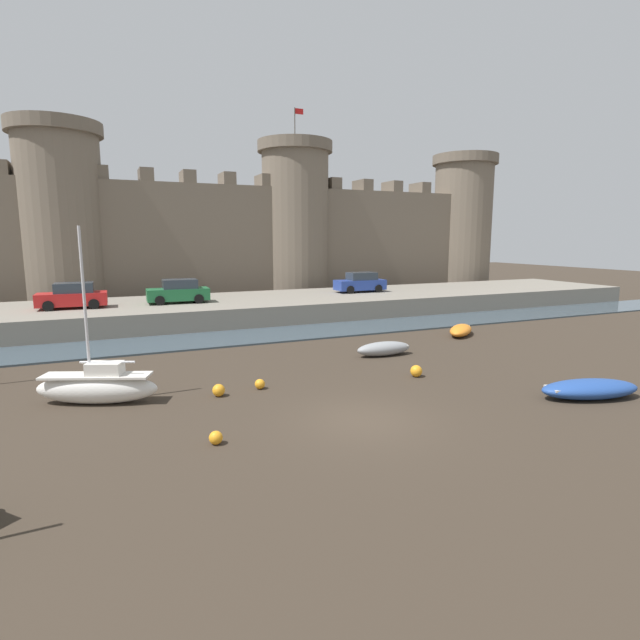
% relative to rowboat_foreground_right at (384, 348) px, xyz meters
% --- Properties ---
extents(ground_plane, '(160.00, 160.00, 0.00)m').
position_rel_rowboat_foreground_right_xyz_m(ground_plane, '(-5.27, -7.51, -0.37)').
color(ground_plane, '#382D23').
extents(water_channel, '(80.00, 4.50, 0.10)m').
position_rel_rowboat_foreground_right_xyz_m(water_channel, '(-5.27, 7.18, -0.32)').
color(water_channel, '#3D4C56').
rests_on(water_channel, ground).
extents(quay_road, '(71.83, 10.00, 1.41)m').
position_rel_rowboat_foreground_right_xyz_m(quay_road, '(-5.27, 14.43, 0.34)').
color(quay_road, gray).
rests_on(quay_road, ground).
extents(castle, '(66.84, 7.01, 17.71)m').
position_rel_rowboat_foreground_right_xyz_m(castle, '(-5.27, 24.39, 6.18)').
color(castle, '#706354').
rests_on(castle, ground).
extents(rowboat_foreground_right, '(2.95, 1.06, 0.71)m').
position_rel_rowboat_foreground_right_xyz_m(rowboat_foreground_right, '(0.00, 0.00, 0.00)').
color(rowboat_foreground_right, gray).
rests_on(rowboat_foreground_right, ground).
extents(sailboat_near_channel_right, '(4.34, 2.59, 6.24)m').
position_rel_rowboat_foreground_right_xyz_m(sailboat_near_channel_right, '(-13.10, -2.18, 0.26)').
color(sailboat_near_channel_right, silver).
rests_on(sailboat_near_channel_right, ground).
extents(rowboat_midflat_right, '(3.99, 2.33, 0.70)m').
position_rel_rowboat_foreground_right_xyz_m(rowboat_midflat_right, '(3.43, -8.86, -0.00)').
color(rowboat_midflat_right, '#234793').
rests_on(rowboat_midflat_right, ground).
extents(rowboat_foreground_centre, '(3.09, 2.89, 0.63)m').
position_rel_rowboat_foreground_right_xyz_m(rowboat_foreground_centre, '(6.98, 2.65, -0.04)').
color(rowboat_foreground_centre, orange).
rests_on(rowboat_foreground_centre, ground).
extents(mooring_buoy_off_centre, '(0.47, 0.47, 0.47)m').
position_rel_rowboat_foreground_right_xyz_m(mooring_buoy_off_centre, '(-9.01, -3.14, -0.14)').
color(mooring_buoy_off_centre, orange).
rests_on(mooring_buoy_off_centre, ground).
extents(mooring_buoy_near_channel, '(0.50, 0.50, 0.50)m').
position_rel_rowboat_foreground_right_xyz_m(mooring_buoy_near_channel, '(-0.75, -3.90, -0.12)').
color(mooring_buoy_near_channel, orange).
rests_on(mooring_buoy_near_channel, ground).
extents(mooring_buoy_mid_mud, '(0.39, 0.39, 0.39)m').
position_rel_rowboat_foreground_right_xyz_m(mooring_buoy_mid_mud, '(-10.04, -7.46, -0.17)').
color(mooring_buoy_mid_mud, orange).
rests_on(mooring_buoy_mid_mud, ground).
extents(mooring_buoy_near_shore, '(0.40, 0.40, 0.40)m').
position_rel_rowboat_foreground_right_xyz_m(mooring_buoy_near_shore, '(-7.34, -2.88, -0.17)').
color(mooring_buoy_near_shore, orange).
rests_on(mooring_buoy_near_shore, ground).
extents(car_quay_east, '(4.15, 1.99, 1.62)m').
position_rel_rowboat_foreground_right_xyz_m(car_quay_east, '(-7.92, 14.00, 1.82)').
color(car_quay_east, '#1E6638').
rests_on(car_quay_east, quay_road).
extents(car_quay_centre_west, '(4.15, 1.99, 1.62)m').
position_rel_rowboat_foreground_right_xyz_m(car_quay_centre_west, '(6.81, 15.12, 1.82)').
color(car_quay_centre_west, '#263F99').
rests_on(car_quay_centre_west, quay_road).
extents(car_quay_centre_east, '(4.15, 1.99, 1.62)m').
position_rel_rowboat_foreground_right_xyz_m(car_quay_centre_east, '(-14.44, 13.96, 1.82)').
color(car_quay_centre_east, red).
rests_on(car_quay_centre_east, quay_road).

